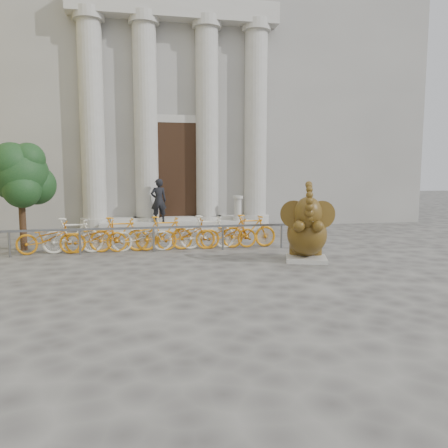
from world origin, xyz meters
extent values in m
plane|color=#474442|center=(0.00, 0.00, 0.00)|extent=(80.00, 80.00, 0.00)
cube|color=gray|center=(0.00, 15.00, 6.00)|extent=(22.00, 10.00, 12.00)
cube|color=#A8A59E|center=(0.00, 9.80, 8.40)|extent=(8.00, 1.00, 0.80)
cube|color=black|center=(0.00, 9.92, 2.30)|extent=(2.40, 0.16, 4.00)
cylinder|color=#A8A59E|center=(-3.20, 9.80, 4.00)|extent=(0.90, 0.90, 8.00)
cylinder|color=#A8A59E|center=(-1.20, 9.80, 4.00)|extent=(0.90, 0.90, 8.00)
cylinder|color=#A8A59E|center=(1.20, 9.80, 4.00)|extent=(0.90, 0.90, 8.00)
cylinder|color=#A8A59E|center=(3.20, 9.80, 4.00)|extent=(0.90, 0.90, 8.00)
cube|color=#A8A59E|center=(0.00, 9.40, 0.18)|extent=(6.00, 1.20, 0.36)
cube|color=#A8A59E|center=(2.61, 2.70, 0.05)|extent=(1.25, 1.19, 0.10)
ellipsoid|color=black|center=(2.68, 2.91, 0.41)|extent=(1.07, 1.04, 0.65)
ellipsoid|color=black|center=(2.62, 2.72, 0.69)|extent=(1.31, 1.47, 1.06)
cylinder|color=black|center=(2.46, 3.13, 0.23)|extent=(0.39, 0.39, 0.26)
cylinder|color=black|center=(2.98, 2.95, 0.23)|extent=(0.39, 0.39, 0.26)
cylinder|color=black|center=(2.27, 2.41, 0.89)|extent=(0.43, 0.65, 0.40)
cylinder|color=black|center=(2.70, 2.26, 0.89)|extent=(0.43, 0.65, 0.40)
ellipsoid|color=black|center=(2.50, 2.37, 1.26)|extent=(0.86, 0.84, 0.81)
cylinder|color=black|center=(2.21, 2.60, 1.22)|extent=(0.58, 0.45, 0.69)
cylinder|color=black|center=(2.86, 2.38, 1.22)|extent=(0.69, 0.06, 0.69)
cone|color=beige|center=(2.32, 2.22, 1.10)|extent=(0.09, 0.24, 0.11)
cone|color=beige|center=(2.55, 2.14, 1.10)|extent=(0.19, 0.23, 0.11)
cube|color=slate|center=(-1.17, 4.71, 0.70)|extent=(8.00, 0.06, 0.06)
cylinder|color=slate|center=(-4.97, 4.71, 0.35)|extent=(0.06, 0.06, 0.70)
cylinder|color=slate|center=(-3.17, 4.71, 0.35)|extent=(0.06, 0.06, 0.70)
cylinder|color=slate|center=(-1.17, 4.71, 0.35)|extent=(0.06, 0.06, 0.70)
cylinder|color=slate|center=(0.83, 4.71, 0.35)|extent=(0.06, 0.06, 0.70)
cylinder|color=slate|center=(2.63, 4.71, 0.35)|extent=(0.06, 0.06, 0.70)
imported|color=orange|center=(-4.03, 4.96, 0.50)|extent=(1.70, 0.50, 1.00)
imported|color=silver|center=(-3.40, 4.96, 0.50)|extent=(1.66, 0.47, 1.00)
imported|color=orange|center=(-2.76, 4.96, 0.50)|extent=(1.70, 0.50, 1.00)
imported|color=orange|center=(-2.13, 4.96, 0.50)|extent=(1.66, 0.47, 1.00)
imported|color=silver|center=(-1.49, 4.96, 0.50)|extent=(1.70, 0.50, 1.00)
imported|color=orange|center=(-0.86, 4.96, 0.50)|extent=(1.66, 0.47, 1.00)
imported|color=orange|center=(-0.22, 4.96, 0.50)|extent=(1.70, 0.50, 1.00)
imported|color=silver|center=(0.41, 4.96, 0.50)|extent=(1.66, 0.47, 1.00)
imported|color=orange|center=(1.05, 4.96, 0.50)|extent=(1.70, 0.50, 1.00)
imported|color=orange|center=(1.68, 4.96, 0.50)|extent=(1.66, 0.47, 1.00)
cylinder|color=#332114|center=(-4.87, 5.76, 0.94)|extent=(0.19, 0.19, 1.89)
sphere|color=black|center=(-4.87, 5.76, 2.20)|extent=(1.57, 1.57, 1.57)
sphere|color=black|center=(-4.50, 5.97, 1.89)|extent=(1.15, 1.15, 1.15)
sphere|color=black|center=(-5.18, 6.03, 1.99)|extent=(1.05, 1.05, 1.05)
sphere|color=black|center=(-4.76, 5.45, 1.78)|extent=(1.05, 1.05, 1.05)
sphere|color=black|center=(-5.02, 5.55, 2.51)|extent=(1.15, 1.15, 1.15)
sphere|color=black|center=(-4.60, 5.66, 2.62)|extent=(0.94, 0.94, 0.94)
imported|color=black|center=(-0.79, 9.05, 1.19)|extent=(0.66, 0.48, 1.66)
cylinder|color=#A8A59E|center=(2.31, 9.10, 0.42)|extent=(0.40, 0.40, 0.12)
cylinder|color=#A8A59E|center=(2.31, 9.10, 0.81)|extent=(0.28, 0.28, 0.89)
cylinder|color=#A8A59E|center=(2.31, 9.10, 1.28)|extent=(0.40, 0.40, 0.10)
camera|label=1|loc=(-1.63, -7.66, 2.26)|focal=35.00mm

